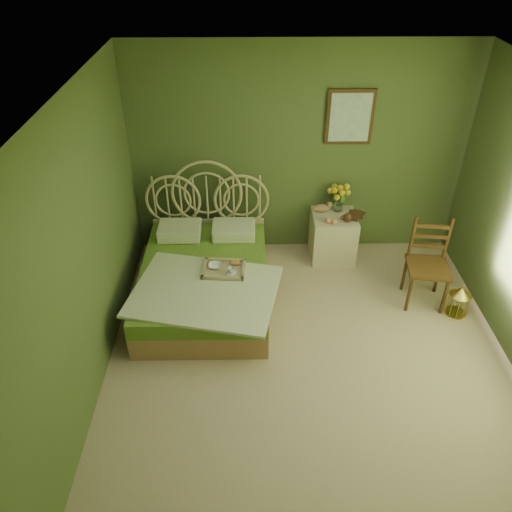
{
  "coord_description": "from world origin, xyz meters",
  "views": [
    {
      "loc": [
        -0.59,
        -3.29,
        3.74
      ],
      "look_at": [
        -0.52,
        1.0,
        0.69
      ],
      "focal_mm": 35.0,
      "sensor_mm": 36.0,
      "label": 1
    }
  ],
  "objects_px": {
    "birdcage": "(458,301)",
    "bed": "(205,277)",
    "nightstand": "(333,231)",
    "chair": "(427,257)"
  },
  "relations": [
    {
      "from": "bed",
      "to": "nightstand",
      "type": "bearing_deg",
      "value": 27.78
    },
    {
      "from": "nightstand",
      "to": "chair",
      "type": "height_order",
      "value": "nightstand"
    },
    {
      "from": "bed",
      "to": "birdcage",
      "type": "xyz_separation_m",
      "value": [
        2.8,
        -0.32,
        -0.12
      ]
    },
    {
      "from": "bed",
      "to": "nightstand",
      "type": "relative_size",
      "value": 2.04
    },
    {
      "from": "chair",
      "to": "birdcage",
      "type": "relative_size",
      "value": 2.84
    },
    {
      "from": "bed",
      "to": "birdcage",
      "type": "relative_size",
      "value": 5.94
    },
    {
      "from": "nightstand",
      "to": "birdcage",
      "type": "bearing_deg",
      "value": -42.85
    },
    {
      "from": "birdcage",
      "to": "bed",
      "type": "bearing_deg",
      "value": 173.56
    },
    {
      "from": "nightstand",
      "to": "chair",
      "type": "xyz_separation_m",
      "value": [
        0.9,
        -0.84,
        0.19
      ]
    },
    {
      "from": "chair",
      "to": "nightstand",
      "type": "bearing_deg",
      "value": 143.82
    }
  ]
}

